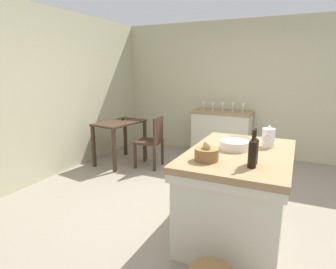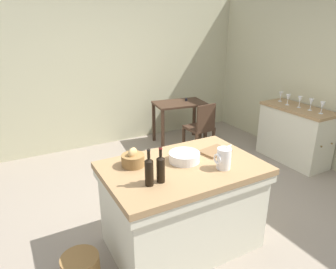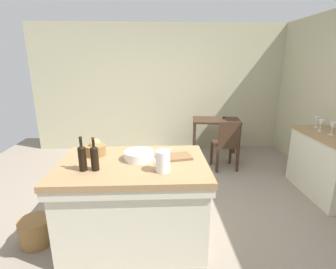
# 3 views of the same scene
# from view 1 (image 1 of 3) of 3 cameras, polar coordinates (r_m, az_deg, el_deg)

# --- Properties ---
(ground_plane) EXTENTS (6.76, 6.76, 0.00)m
(ground_plane) POSITION_cam_1_polar(r_m,az_deg,el_deg) (3.63, 7.04, -14.60)
(ground_plane) COLOR gray
(wall_back) EXTENTS (5.32, 0.12, 2.60)m
(wall_back) POSITION_cam_1_polar(r_m,az_deg,el_deg) (4.72, -24.28, 7.28)
(wall_back) COLOR #B7B28E
(wall_back) RESTS_ON ground
(wall_right) EXTENTS (0.12, 5.20, 2.60)m
(wall_right) POSITION_cam_1_polar(r_m,az_deg,el_deg) (5.77, 15.56, 8.79)
(wall_right) COLOR #B7B28E
(wall_right) RESTS_ON ground
(island_table) EXTENTS (1.47, 0.98, 0.89)m
(island_table) POSITION_cam_1_polar(r_m,az_deg,el_deg) (3.02, 13.93, -10.79)
(island_table) COLOR #99754C
(island_table) RESTS_ON ground
(side_cabinet) EXTENTS (0.52, 1.14, 0.89)m
(side_cabinet) POSITION_cam_1_polar(r_m,az_deg,el_deg) (5.64, 10.73, 0.18)
(side_cabinet) COLOR #99754C
(side_cabinet) RESTS_ON ground
(writing_desk) EXTENTS (0.97, 0.68, 0.82)m
(writing_desk) POSITION_cam_1_polar(r_m,az_deg,el_deg) (5.14, -9.72, 1.17)
(writing_desk) COLOR #3D281C
(writing_desk) RESTS_ON ground
(wooden_chair) EXTENTS (0.42, 0.42, 0.89)m
(wooden_chair) POSITION_cam_1_polar(r_m,az_deg,el_deg) (4.89, -3.27, -1.14)
(wooden_chair) COLOR #3D281C
(wooden_chair) RESTS_ON ground
(pitcher) EXTENTS (0.17, 0.13, 0.24)m
(pitcher) POSITION_cam_1_polar(r_m,az_deg,el_deg) (3.11, 19.59, -0.57)
(pitcher) COLOR white
(pitcher) RESTS_ON island_table
(wash_bowl) EXTENTS (0.30, 0.30, 0.09)m
(wash_bowl) POSITION_cam_1_polar(r_m,az_deg,el_deg) (2.94, 13.26, -2.06)
(wash_bowl) COLOR white
(wash_bowl) RESTS_ON island_table
(bread_basket) EXTENTS (0.21, 0.21, 0.18)m
(bread_basket) POSITION_cam_1_polar(r_m,az_deg,el_deg) (2.53, 7.80, -3.80)
(bread_basket) COLOR olive
(bread_basket) RESTS_ON island_table
(cutting_board) EXTENTS (0.33, 0.26, 0.02)m
(cutting_board) POSITION_cam_1_polar(r_m,az_deg,el_deg) (3.32, 14.18, -0.96)
(cutting_board) COLOR brown
(cutting_board) RESTS_ON island_table
(wine_bottle_dark) EXTENTS (0.07, 0.07, 0.31)m
(wine_bottle_dark) POSITION_cam_1_polar(r_m,az_deg,el_deg) (2.52, 16.99, -2.91)
(wine_bottle_dark) COLOR black
(wine_bottle_dark) RESTS_ON island_table
(wine_bottle_amber) EXTENTS (0.07, 0.07, 0.32)m
(wine_bottle_amber) POSITION_cam_1_polar(r_m,az_deg,el_deg) (2.41, 16.70, -3.48)
(wine_bottle_amber) COLOR black
(wine_bottle_amber) RESTS_ON island_table
(wine_glass_far_left) EXTENTS (0.07, 0.07, 0.18)m
(wine_glass_far_left) POSITION_cam_1_polar(r_m,az_deg,el_deg) (5.46, 14.90, 5.60)
(wine_glass_far_left) COLOR white
(wine_glass_far_left) RESTS_ON side_cabinet
(wine_glass_left) EXTENTS (0.07, 0.07, 0.18)m
(wine_glass_left) POSITION_cam_1_polar(r_m,az_deg,el_deg) (5.51, 12.96, 5.76)
(wine_glass_left) COLOR white
(wine_glass_left) RESTS_ON side_cabinet
(wine_glass_middle) EXTENTS (0.07, 0.07, 0.18)m
(wine_glass_middle) POSITION_cam_1_polar(r_m,az_deg,el_deg) (5.53, 11.04, 5.87)
(wine_glass_middle) COLOR white
(wine_glass_middle) RESTS_ON side_cabinet
(wine_glass_right) EXTENTS (0.07, 0.07, 0.17)m
(wine_glass_right) POSITION_cam_1_polar(r_m,az_deg,el_deg) (5.55, 8.99, 5.93)
(wine_glass_right) COLOR white
(wine_glass_right) RESTS_ON side_cabinet
(wine_glass_far_right) EXTENTS (0.07, 0.07, 0.16)m
(wine_glass_far_right) POSITION_cam_1_polar(r_m,az_deg,el_deg) (5.69, 7.12, 6.09)
(wine_glass_far_right) COLOR white
(wine_glass_far_right) RESTS_ON side_cabinet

